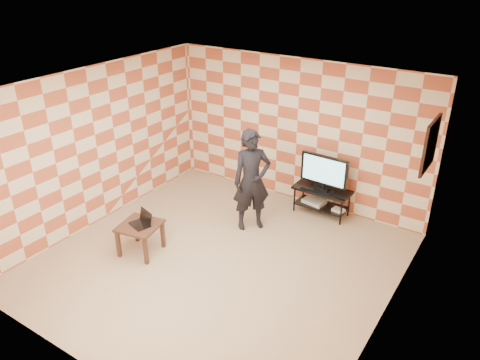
# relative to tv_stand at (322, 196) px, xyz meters

# --- Properties ---
(floor) EXTENTS (5.00, 5.00, 0.00)m
(floor) POSITION_rel_tv_stand_xyz_m (-0.70, -2.22, -0.37)
(floor) COLOR tan
(floor) RESTS_ON ground
(wall_back) EXTENTS (5.00, 0.02, 2.70)m
(wall_back) POSITION_rel_tv_stand_xyz_m (-0.70, 0.28, 0.98)
(wall_back) COLOR beige
(wall_back) RESTS_ON ground
(wall_front) EXTENTS (5.00, 0.02, 2.70)m
(wall_front) POSITION_rel_tv_stand_xyz_m (-0.70, -4.72, 0.98)
(wall_front) COLOR beige
(wall_front) RESTS_ON ground
(wall_left) EXTENTS (0.02, 5.00, 2.70)m
(wall_left) POSITION_rel_tv_stand_xyz_m (-3.20, -2.22, 0.98)
(wall_left) COLOR beige
(wall_left) RESTS_ON ground
(wall_right) EXTENTS (0.02, 5.00, 2.70)m
(wall_right) POSITION_rel_tv_stand_xyz_m (1.80, -2.22, 0.98)
(wall_right) COLOR beige
(wall_right) RESTS_ON ground
(ceiling) EXTENTS (5.00, 5.00, 0.02)m
(ceiling) POSITION_rel_tv_stand_xyz_m (-0.70, -2.22, 2.33)
(ceiling) COLOR white
(ceiling) RESTS_ON wall_back
(wall_art) EXTENTS (0.04, 0.72, 0.72)m
(wall_art) POSITION_rel_tv_stand_xyz_m (1.77, -0.67, 1.58)
(wall_art) COLOR black
(wall_art) RESTS_ON wall_right
(tv_stand) EXTENTS (1.03, 0.46, 0.50)m
(tv_stand) POSITION_rel_tv_stand_xyz_m (0.00, 0.00, 0.00)
(tv_stand) COLOR black
(tv_stand) RESTS_ON floor
(tv) EXTENTS (0.88, 0.18, 0.64)m
(tv) POSITION_rel_tv_stand_xyz_m (0.00, -0.00, 0.49)
(tv) COLOR black
(tv) RESTS_ON tv_stand
(dvd_player) EXTENTS (0.42, 0.33, 0.06)m
(dvd_player) POSITION_rel_tv_stand_xyz_m (-0.14, 0.00, -0.16)
(dvd_player) COLOR silver
(dvd_player) RESTS_ON tv_stand
(game_console) EXTENTS (0.22, 0.18, 0.05)m
(game_console) POSITION_rel_tv_stand_xyz_m (0.35, -0.05, -0.17)
(game_console) COLOR silver
(game_console) RESTS_ON tv_stand
(side_table) EXTENTS (0.69, 0.69, 0.50)m
(side_table) POSITION_rel_tv_stand_xyz_m (-1.88, -2.69, 0.05)
(side_table) COLOR #381F15
(side_table) RESTS_ON floor
(laptop) EXTENTS (0.38, 0.34, 0.22)m
(laptop) POSITION_rel_tv_stand_xyz_m (-1.84, -2.65, 0.18)
(laptop) COLOR black
(laptop) RESTS_ON side_table
(person) EXTENTS (0.74, 0.76, 1.77)m
(person) POSITION_rel_tv_stand_xyz_m (-0.83, -1.07, 0.52)
(person) COLOR black
(person) RESTS_ON floor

